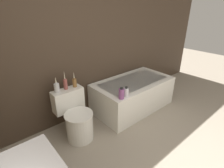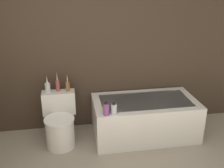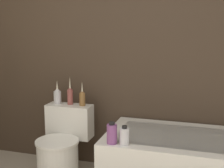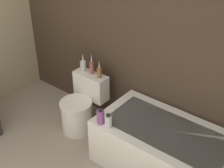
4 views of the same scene
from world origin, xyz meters
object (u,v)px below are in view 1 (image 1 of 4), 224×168
at_px(toilet, 76,118).
at_px(vase_bronze, 74,82).
at_px(vase_silver, 65,83).
at_px(shampoo_bottle_short, 126,92).
at_px(bathtub, 133,94).
at_px(shampoo_bottle_tall, 121,94).
at_px(vase_gold, 57,87).

height_order(toilet, vase_bronze, vase_bronze).
bearing_deg(toilet, vase_bronze, 56.63).
height_order(vase_silver, vase_bronze, vase_silver).
bearing_deg(vase_silver, shampoo_bottle_short, -37.42).
relative_size(vase_silver, shampoo_bottle_short, 1.82).
height_order(bathtub, vase_silver, vase_silver).
xyz_separation_m(toilet, vase_silver, (0.00, 0.22, 0.46)).
bearing_deg(toilet, bathtub, 0.63).
height_order(toilet, shampoo_bottle_tall, shampoo_bottle_tall).
relative_size(vase_gold, vase_silver, 0.84).
bearing_deg(shampoo_bottle_short, vase_silver, 142.58).
bearing_deg(shampoo_bottle_short, vase_bronze, 137.35).
distance_m(vase_gold, shampoo_bottle_short, 0.97).
xyz_separation_m(bathtub, shampoo_bottle_short, (-0.49, -0.31, 0.33)).
distance_m(vase_bronze, shampoo_bottle_short, 0.75).
xyz_separation_m(bathtub, vase_gold, (-1.30, 0.20, 0.48)).
bearing_deg(vase_gold, shampoo_bottle_short, -32.23).
height_order(vase_silver, shampoo_bottle_short, vase_silver).
height_order(toilet, shampoo_bottle_short, shampoo_bottle_short).
distance_m(vase_bronze, shampoo_bottle_tall, 0.69).
bearing_deg(toilet, vase_silver, 90.00).
xyz_separation_m(vase_gold, vase_bronze, (0.26, -0.01, -0.00)).
bearing_deg(vase_gold, toilet, -57.68).
bearing_deg(toilet, shampoo_bottle_short, -24.00).
distance_m(vase_silver, vase_bronze, 0.13).
distance_m(bathtub, vase_gold, 1.40).
height_order(vase_bronze, shampoo_bottle_tall, vase_bronze).
height_order(bathtub, toilet, toilet).
height_order(vase_gold, vase_bronze, vase_bronze).
xyz_separation_m(toilet, shampoo_bottle_short, (0.68, -0.30, 0.30)).
xyz_separation_m(shampoo_bottle_tall, shampoo_bottle_short, (0.10, 0.00, -0.01)).
bearing_deg(vase_silver, bathtub, -9.89).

